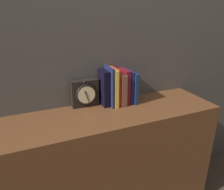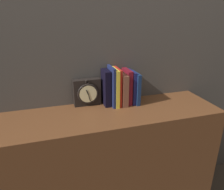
% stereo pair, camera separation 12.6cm
% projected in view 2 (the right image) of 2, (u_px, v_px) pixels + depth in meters
% --- Properties ---
extents(wall_back, '(6.00, 0.05, 2.60)m').
position_uv_depth(wall_back, '(101.00, 22.00, 1.32)').
color(wall_back, '#47423D').
rests_on(wall_back, ground_plane).
extents(bookshelf, '(1.33, 0.39, 0.80)m').
position_uv_depth(bookshelf, '(112.00, 167.00, 1.45)').
color(bookshelf, brown).
rests_on(bookshelf, ground_plane).
extents(clock, '(0.17, 0.06, 0.18)m').
position_uv_depth(clock, '(87.00, 92.00, 1.38)').
color(clock, black).
rests_on(clock, bookshelf).
extents(book_slot0_black, '(0.04, 0.11, 0.23)m').
position_uv_depth(book_slot0_black, '(107.00, 88.00, 1.38)').
color(book_slot0_black, black).
rests_on(book_slot0_black, bookshelf).
extents(book_slot1_navy, '(0.02, 0.14, 0.25)m').
position_uv_depth(book_slot1_navy, '(111.00, 86.00, 1.37)').
color(book_slot1_navy, '#1A224D').
rests_on(book_slot1_navy, bookshelf).
extents(book_slot2_yellow, '(0.02, 0.14, 0.24)m').
position_uv_depth(book_slot2_yellow, '(115.00, 87.00, 1.37)').
color(book_slot2_yellow, yellow).
rests_on(book_slot2_yellow, bookshelf).
extents(book_slot3_red, '(0.02, 0.13, 0.24)m').
position_uv_depth(book_slot3_red, '(118.00, 87.00, 1.38)').
color(book_slot3_red, red).
rests_on(book_slot3_red, bookshelf).
extents(book_slot4_brown, '(0.04, 0.14, 0.20)m').
position_uv_depth(book_slot4_brown, '(122.00, 89.00, 1.39)').
color(book_slot4_brown, brown).
rests_on(book_slot4_brown, bookshelf).
extents(book_slot5_maroon, '(0.03, 0.13, 0.22)m').
position_uv_depth(book_slot5_maroon, '(127.00, 86.00, 1.41)').
color(book_slot5_maroon, maroon).
rests_on(book_slot5_maroon, bookshelf).
extents(book_slot6_navy, '(0.02, 0.13, 0.21)m').
position_uv_depth(book_slot6_navy, '(131.00, 87.00, 1.42)').
color(book_slot6_navy, navy).
rests_on(book_slot6_navy, bookshelf).
extents(book_slot7_navy, '(0.02, 0.15, 0.20)m').
position_uv_depth(book_slot7_navy, '(135.00, 88.00, 1.42)').
color(book_slot7_navy, navy).
rests_on(book_slot7_navy, bookshelf).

